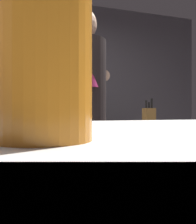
% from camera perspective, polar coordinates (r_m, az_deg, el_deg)
% --- Properties ---
extents(wall_back, '(5.20, 0.10, 2.70)m').
position_cam_1_polar(wall_back, '(3.51, -14.38, 4.30)').
color(wall_back, '#4D4850').
rests_on(wall_back, ground).
extents(prep_counter, '(2.10, 0.60, 0.92)m').
position_cam_1_polar(prep_counter, '(2.12, -2.23, -17.21)').
color(prep_counter, '#4A4529').
rests_on(prep_counter, ground).
extents(back_shelf, '(0.94, 0.36, 1.21)m').
position_cam_1_polar(back_shelf, '(3.28, -9.99, -8.44)').
color(back_shelf, '#343E38').
rests_on(back_shelf, ground).
extents(bartender, '(0.43, 0.52, 1.77)m').
position_cam_1_polar(bartender, '(1.54, -4.29, -2.39)').
color(bartender, '#322631').
rests_on(bartender, ground).
extents(knife_block, '(0.10, 0.08, 0.29)m').
position_cam_1_polar(knife_block, '(2.22, 12.18, -1.53)').
color(knife_block, olive).
rests_on(knife_block, prep_counter).
extents(mixing_bowl, '(0.18, 0.18, 0.05)m').
position_cam_1_polar(mixing_bowl, '(1.96, -17.52, -4.14)').
color(mixing_bowl, beige).
rests_on(mixing_bowl, prep_counter).
extents(chefs_knife, '(0.24, 0.06, 0.01)m').
position_cam_1_polar(chefs_knife, '(2.01, 0.93, -4.60)').
color(chefs_knife, silver).
rests_on(chefs_knife, prep_counter).
extents(pint_glass_near, '(0.07, 0.07, 0.13)m').
position_cam_1_polar(pint_glass_near, '(0.18, -13.09, 13.75)').
color(pint_glass_near, '#BB6A1B').
rests_on(pint_glass_near, bar_counter).
extents(bottle_olive_oil, '(0.07, 0.07, 0.18)m').
position_cam_1_polar(bottle_olive_oil, '(3.22, -9.03, 3.43)').
color(bottle_olive_oil, black).
rests_on(bottle_olive_oil, back_shelf).
extents(bottle_soy, '(0.06, 0.06, 0.17)m').
position_cam_1_polar(bottle_soy, '(3.27, -2.76, 3.33)').
color(bottle_soy, '#325791').
rests_on(bottle_soy, back_shelf).
extents(bottle_hot_sauce, '(0.06, 0.06, 0.26)m').
position_cam_1_polar(bottle_hot_sauce, '(3.22, -6.78, 4.02)').
color(bottle_hot_sauce, black).
rests_on(bottle_hot_sauce, back_shelf).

